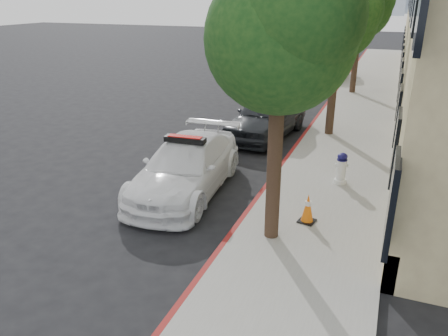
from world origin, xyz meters
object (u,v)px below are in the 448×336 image
at_px(police_car, 186,167).
at_px(parked_car_far, 332,69).
at_px(traffic_cone, 308,208).
at_px(fire_hydrant, 341,168).
at_px(parked_car_mid, 267,116).

height_order(police_car, parked_car_far, police_car).
xyz_separation_m(police_car, traffic_cone, (3.44, -0.81, -0.22)).
xyz_separation_m(parked_car_far, fire_hydrant, (2.71, -16.59, -0.11)).
height_order(parked_car_mid, fire_hydrant, parked_car_mid).
bearing_deg(parked_car_far, traffic_cone, -80.06).
relative_size(police_car, fire_hydrant, 5.75).
bearing_deg(traffic_cone, parked_car_mid, 113.86).
bearing_deg(parked_car_mid, police_car, -90.25).
height_order(parked_car_mid, parked_car_far, parked_car_mid).
bearing_deg(parked_car_far, police_car, -90.50).
bearing_deg(fire_hydrant, police_car, -166.77).
height_order(parked_car_mid, traffic_cone, parked_car_mid).
bearing_deg(police_car, parked_car_far, 82.16).
height_order(police_car, traffic_cone, police_car).
distance_m(parked_car_far, traffic_cone, 19.26).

